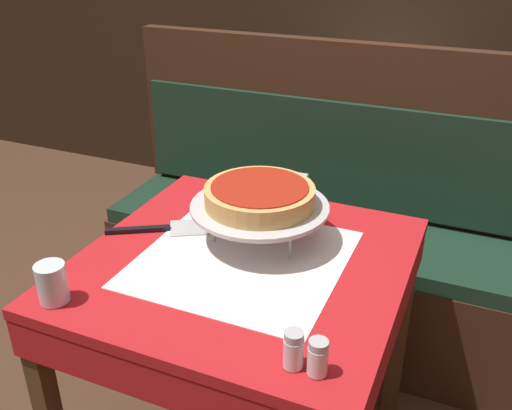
# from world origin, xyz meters

# --- Properties ---
(dining_table_front) EXTENTS (0.83, 0.83, 0.75)m
(dining_table_front) POSITION_xyz_m (0.00, 0.00, 0.65)
(dining_table_front) COLOR red
(dining_table_front) RESTS_ON ground_plane
(dining_table_rear) EXTENTS (0.62, 0.62, 0.75)m
(dining_table_rear) POSITION_xyz_m (-0.02, 1.51, 0.63)
(dining_table_rear) COLOR beige
(dining_table_rear) RESTS_ON ground_plane
(booth_bench) EXTENTS (1.64, 0.45, 1.15)m
(booth_bench) POSITION_xyz_m (-0.03, 0.74, 0.35)
(booth_bench) COLOR #3D2316
(booth_bench) RESTS_ON ground_plane
(pizza_pan_stand) EXTENTS (0.38, 0.38, 0.11)m
(pizza_pan_stand) POSITION_xyz_m (0.00, 0.11, 0.84)
(pizza_pan_stand) COLOR #ADADB2
(pizza_pan_stand) RESTS_ON dining_table_front
(deep_dish_pizza) EXTENTS (0.30, 0.30, 0.06)m
(deep_dish_pizza) POSITION_xyz_m (0.00, 0.11, 0.88)
(deep_dish_pizza) COLOR tan
(deep_dish_pizza) RESTS_ON pizza_pan_stand
(pizza_server) EXTENTS (0.28, 0.20, 0.01)m
(pizza_server) POSITION_xyz_m (-0.27, 0.05, 0.75)
(pizza_server) COLOR #BCBCC1
(pizza_server) RESTS_ON dining_table_front
(water_glass_near) EXTENTS (0.07, 0.07, 0.10)m
(water_glass_near) POSITION_xyz_m (-0.33, -0.34, 0.79)
(water_glass_near) COLOR silver
(water_glass_near) RESTS_ON dining_table_front
(salt_shaker) EXTENTS (0.04, 0.04, 0.08)m
(salt_shaker) POSITION_xyz_m (0.26, -0.33, 0.79)
(salt_shaker) COLOR silver
(salt_shaker) RESTS_ON dining_table_front
(pepper_shaker) EXTENTS (0.04, 0.04, 0.08)m
(pepper_shaker) POSITION_xyz_m (0.31, -0.33, 0.78)
(pepper_shaker) COLOR silver
(pepper_shaker) RESTS_ON dining_table_front
(napkin_holder) EXTENTS (0.10, 0.05, 0.09)m
(napkin_holder) POSITION_xyz_m (-0.01, 0.37, 0.79)
(napkin_holder) COLOR #B2B2B7
(napkin_holder) RESTS_ON dining_table_front
(condiment_caddy) EXTENTS (0.14, 0.14, 0.14)m
(condiment_caddy) POSITION_xyz_m (0.04, 1.47, 0.78)
(condiment_caddy) COLOR black
(condiment_caddy) RESTS_ON dining_table_rear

